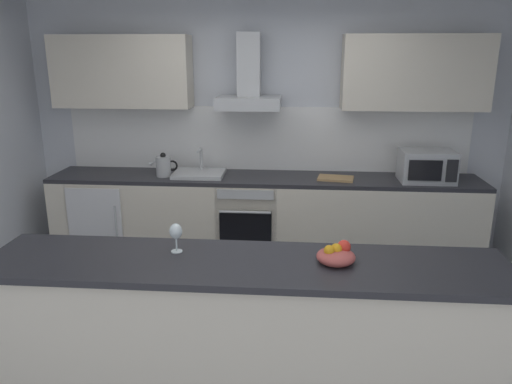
% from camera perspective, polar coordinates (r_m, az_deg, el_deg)
% --- Properties ---
extents(ground, '(5.86, 4.75, 0.02)m').
position_cam_1_polar(ground, '(3.82, -0.79, -17.49)').
color(ground, slate).
extents(wall_back, '(5.86, 0.12, 2.60)m').
position_cam_1_polar(wall_back, '(5.18, 1.20, 7.12)').
color(wall_back, silver).
rests_on(wall_back, ground).
extents(backsplash_tile, '(4.13, 0.02, 0.66)m').
position_cam_1_polar(backsplash_tile, '(5.12, 1.15, 6.23)').
color(backsplash_tile, white).
extents(counter_back, '(4.28, 0.60, 0.90)m').
position_cam_1_polar(counter_back, '(5.01, 0.88, -3.19)').
color(counter_back, beige).
rests_on(counter_back, ground).
extents(counter_island, '(3.01, 0.64, 0.95)m').
position_cam_1_polar(counter_island, '(3.03, -1.21, -16.20)').
color(counter_island, beige).
rests_on(counter_island, ground).
extents(upper_cabinets, '(4.22, 0.32, 0.70)m').
position_cam_1_polar(upper_cabinets, '(4.89, 1.08, 13.79)').
color(upper_cabinets, beige).
extents(oven, '(0.60, 0.62, 0.80)m').
position_cam_1_polar(oven, '(5.00, -0.90, -3.14)').
color(oven, slate).
rests_on(oven, ground).
extents(refrigerator, '(0.58, 0.60, 0.85)m').
position_cam_1_polar(refrigerator, '(5.36, -17.06, -2.93)').
color(refrigerator, white).
rests_on(refrigerator, ground).
extents(microwave, '(0.50, 0.38, 0.30)m').
position_cam_1_polar(microwave, '(4.95, 19.27, 2.87)').
color(microwave, '#B7BABC').
rests_on(microwave, counter_back).
extents(sink, '(0.50, 0.40, 0.26)m').
position_cam_1_polar(sink, '(4.95, -6.63, 2.21)').
color(sink, silver).
rests_on(sink, counter_back).
extents(kettle, '(0.29, 0.15, 0.24)m').
position_cam_1_polar(kettle, '(4.97, -10.71, 3.01)').
color(kettle, '#B7BABC').
rests_on(kettle, counter_back).
extents(range_hood, '(0.62, 0.45, 0.72)m').
position_cam_1_polar(range_hood, '(4.86, -0.82, 12.33)').
color(range_hood, '#B7BABC').
extents(wine_glass, '(0.08, 0.08, 0.18)m').
position_cam_1_polar(wine_glass, '(2.93, -9.32, -4.67)').
color(wine_glass, silver).
rests_on(wine_glass, counter_island).
extents(fruit_bowl, '(0.22, 0.22, 0.13)m').
position_cam_1_polar(fruit_bowl, '(2.82, 9.34, -7.28)').
color(fruit_bowl, '#B24C47').
rests_on(fruit_bowl, counter_island).
extents(chopping_board, '(0.37, 0.27, 0.02)m').
position_cam_1_polar(chopping_board, '(4.84, 9.26, 1.59)').
color(chopping_board, tan).
rests_on(chopping_board, counter_back).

